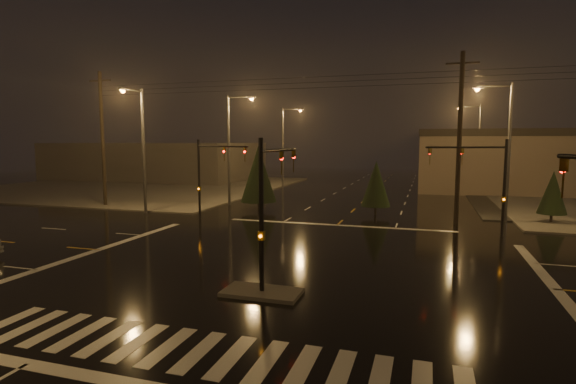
% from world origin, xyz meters
% --- Properties ---
extents(ground, '(140.00, 140.00, 0.00)m').
position_xyz_m(ground, '(0.00, 0.00, 0.00)').
color(ground, black).
rests_on(ground, ground).
extents(sidewalk_nw, '(36.00, 36.00, 0.12)m').
position_xyz_m(sidewalk_nw, '(-30.00, 30.00, 0.06)').
color(sidewalk_nw, '#494641').
rests_on(sidewalk_nw, ground).
extents(median_island, '(3.00, 1.60, 0.15)m').
position_xyz_m(median_island, '(0.00, -4.00, 0.07)').
color(median_island, '#494641').
rests_on(median_island, ground).
extents(crosswalk, '(15.00, 2.60, 0.01)m').
position_xyz_m(crosswalk, '(0.00, -9.00, 0.01)').
color(crosswalk, beige).
rests_on(crosswalk, ground).
extents(stop_bar_far, '(16.00, 0.50, 0.01)m').
position_xyz_m(stop_bar_far, '(0.00, 11.00, 0.01)').
color(stop_bar_far, beige).
rests_on(stop_bar_far, ground).
extents(commercial_block, '(30.00, 18.00, 5.60)m').
position_xyz_m(commercial_block, '(-35.00, 42.00, 2.80)').
color(commercial_block, '#3E3936').
rests_on(commercial_block, ground).
extents(signal_mast_median, '(0.25, 4.59, 6.00)m').
position_xyz_m(signal_mast_median, '(0.00, -3.07, 3.75)').
color(signal_mast_median, black).
rests_on(signal_mast_median, ground).
extents(signal_mast_ne, '(4.84, 1.86, 6.00)m').
position_xyz_m(signal_mast_ne, '(9.50, 10.14, 3.79)').
color(signal_mast_ne, black).
rests_on(signal_mast_ne, ground).
extents(signal_mast_nw, '(4.84, 1.86, 6.00)m').
position_xyz_m(signal_mast_nw, '(-9.50, 10.14, 3.79)').
color(signal_mast_nw, black).
rests_on(signal_mast_nw, ground).
extents(streetlight_1, '(2.77, 0.32, 10.00)m').
position_xyz_m(streetlight_1, '(-11.18, 18.00, 5.80)').
color(streetlight_1, '#38383A').
rests_on(streetlight_1, ground).
extents(streetlight_2, '(2.77, 0.32, 10.00)m').
position_xyz_m(streetlight_2, '(-11.18, 34.00, 5.80)').
color(streetlight_2, '#38383A').
rests_on(streetlight_2, ground).
extents(streetlight_3, '(2.77, 0.32, 10.00)m').
position_xyz_m(streetlight_3, '(11.18, 16.00, 5.80)').
color(streetlight_3, '#38383A').
rests_on(streetlight_3, ground).
extents(streetlight_4, '(2.77, 0.32, 10.00)m').
position_xyz_m(streetlight_4, '(11.18, 36.00, 5.80)').
color(streetlight_4, '#38383A').
rests_on(streetlight_4, ground).
extents(streetlight_5, '(0.32, 2.77, 10.00)m').
position_xyz_m(streetlight_5, '(-16.00, 11.18, 5.80)').
color(streetlight_5, '#38383A').
rests_on(streetlight_5, ground).
extents(utility_pole_0, '(2.20, 0.32, 12.00)m').
position_xyz_m(utility_pole_0, '(-22.00, 14.00, 6.13)').
color(utility_pole_0, black).
rests_on(utility_pole_0, ground).
extents(utility_pole_1, '(2.20, 0.32, 12.00)m').
position_xyz_m(utility_pole_1, '(8.00, 14.00, 6.13)').
color(utility_pole_1, black).
rests_on(utility_pole_1, ground).
extents(conifer_0, '(1.98, 1.98, 3.79)m').
position_xyz_m(conifer_0, '(14.54, 16.28, 2.24)').
color(conifer_0, black).
rests_on(conifer_0, ground).
extents(conifer_3, '(3.06, 3.06, 5.48)m').
position_xyz_m(conifer_3, '(-7.88, 16.13, 3.09)').
color(conifer_3, black).
rests_on(conifer_3, ground).
extents(conifer_4, '(2.32, 2.32, 4.32)m').
position_xyz_m(conifer_4, '(2.06, 16.35, 2.51)').
color(conifer_4, black).
rests_on(conifer_4, ground).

